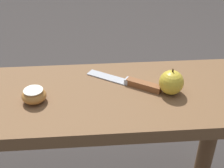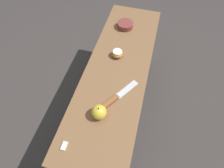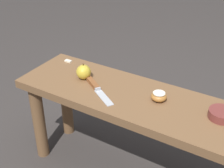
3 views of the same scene
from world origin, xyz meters
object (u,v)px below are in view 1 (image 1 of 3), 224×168
(wooden_bench, at_px, (69,121))
(apple_cut, at_px, (34,95))
(knife, at_px, (134,83))
(apple_whole, at_px, (171,82))

(wooden_bench, distance_m, apple_cut, 0.15)
(knife, xyz_separation_m, apple_whole, (-0.10, 0.05, 0.03))
(apple_whole, bearing_deg, apple_cut, 1.75)
(wooden_bench, height_order, apple_whole, apple_whole)
(apple_whole, xyz_separation_m, apple_cut, (0.39, 0.01, -0.02))
(wooden_bench, bearing_deg, knife, -170.14)
(apple_whole, height_order, apple_cut, apple_whole)
(apple_whole, distance_m, apple_cut, 0.39)
(wooden_bench, height_order, apple_cut, apple_cut)
(wooden_bench, distance_m, knife, 0.23)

